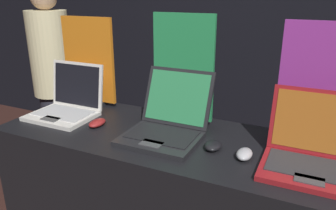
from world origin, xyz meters
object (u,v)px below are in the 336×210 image
(promo_stand_middle, at_px, (183,72))
(laptop_middle, at_px, (167,122))
(promo_stand_front, at_px, (89,64))
(mouse_middle, at_px, (213,146))
(mouse_front, at_px, (97,123))
(promo_stand_back, at_px, (322,88))
(person_bystander, at_px, (54,86))
(mouse_back, at_px, (244,154))
(laptop_back, at_px, (313,152))
(laptop_front, at_px, (68,104))

(promo_stand_middle, bearing_deg, laptop_middle, -90.00)
(promo_stand_front, relative_size, mouse_middle, 5.10)
(promo_stand_front, bearing_deg, mouse_front, -48.38)
(promo_stand_front, xyz_separation_m, promo_stand_middle, (0.59, -0.03, 0.02))
(promo_stand_back, bearing_deg, mouse_front, -166.17)
(promo_stand_back, relative_size, person_bystander, 0.32)
(laptop_middle, xyz_separation_m, mouse_back, (0.38, -0.08, -0.05))
(mouse_back, bearing_deg, promo_stand_front, 163.44)
(mouse_middle, distance_m, promo_stand_back, 0.51)
(promo_stand_front, bearing_deg, laptop_middle, -19.51)
(laptop_back, bearing_deg, person_bystander, 160.91)
(laptop_back, xyz_separation_m, promo_stand_back, (-0.00, 0.22, 0.19))
(promo_stand_front, distance_m, mouse_middle, 0.90)
(promo_stand_front, xyz_separation_m, laptop_middle, (0.59, -0.21, -0.18))
(person_bystander, bearing_deg, laptop_middle, -25.80)
(mouse_front, bearing_deg, promo_stand_back, 13.83)
(promo_stand_front, distance_m, person_bystander, 0.88)
(laptop_middle, relative_size, mouse_middle, 4.00)
(laptop_middle, bearing_deg, mouse_back, -11.73)
(laptop_front, xyz_separation_m, person_bystander, (-0.70, 0.62, -0.15))
(laptop_front, distance_m, promo_stand_front, 0.27)
(promo_stand_front, bearing_deg, mouse_back, -16.56)
(promo_stand_middle, distance_m, promo_stand_back, 0.62)
(laptop_back, distance_m, promo_stand_back, 0.29)
(promo_stand_middle, bearing_deg, mouse_back, -34.51)
(mouse_front, relative_size, mouse_back, 1.09)
(laptop_middle, xyz_separation_m, laptop_back, (0.62, -0.04, -0.00))
(laptop_front, height_order, mouse_front, laptop_front)
(mouse_front, xyz_separation_m, person_bystander, (-0.94, 0.68, -0.10))
(mouse_middle, relative_size, person_bystander, 0.06)
(laptop_back, bearing_deg, promo_stand_back, 90.00)
(laptop_middle, distance_m, mouse_back, 0.39)
(mouse_back, bearing_deg, laptop_back, 9.50)
(promo_stand_middle, bearing_deg, mouse_front, -146.47)
(promo_stand_back, bearing_deg, person_bystander, 167.02)
(mouse_back, xyz_separation_m, person_bystander, (-1.67, 0.70, -0.10))
(mouse_front, xyz_separation_m, promo_stand_middle, (0.36, 0.24, 0.24))
(laptop_front, xyz_separation_m, promo_stand_back, (1.21, 0.18, 0.19))
(mouse_middle, bearing_deg, mouse_front, -179.84)
(promo_stand_front, bearing_deg, laptop_front, -90.00)
(laptop_front, distance_m, laptop_back, 1.21)
(promo_stand_front, distance_m, laptop_middle, 0.65)
(laptop_front, height_order, laptop_back, laptop_back)
(promo_stand_middle, bearing_deg, mouse_middle, -44.51)
(mouse_front, relative_size, person_bystander, 0.07)
(promo_stand_middle, height_order, mouse_back, promo_stand_middle)
(laptop_middle, relative_size, promo_stand_back, 0.75)
(mouse_front, distance_m, laptop_back, 0.98)
(promo_stand_front, relative_size, laptop_middle, 1.27)
(laptop_front, relative_size, mouse_middle, 3.37)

